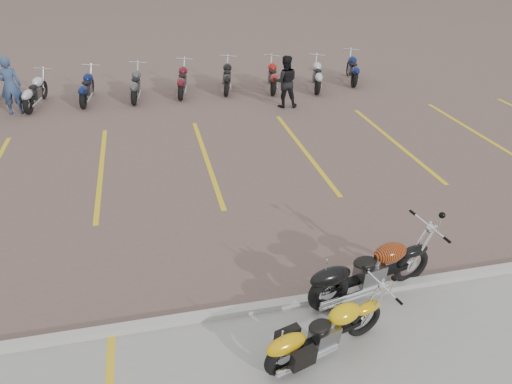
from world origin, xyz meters
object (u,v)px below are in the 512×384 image
at_px(yellow_cruiser, 322,333).
at_px(person_a, 10,86).
at_px(person_b, 285,82).
at_px(flame_cruiser, 368,273).

xyz_separation_m(yellow_cruiser, person_a, (-6.25, 12.05, 0.52)).
bearing_deg(yellow_cruiser, person_b, 59.62).
bearing_deg(flame_cruiser, person_a, 112.36).
height_order(yellow_cruiser, person_a, person_a).
distance_m(yellow_cruiser, person_b, 11.06).
bearing_deg(person_b, flame_cruiser, 92.57).
height_order(flame_cruiser, person_a, person_a).
relative_size(flame_cruiser, person_a, 1.25).
xyz_separation_m(yellow_cruiser, flame_cruiser, (1.16, 1.04, 0.07)).
xyz_separation_m(flame_cruiser, person_a, (-7.42, 11.01, 0.45)).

